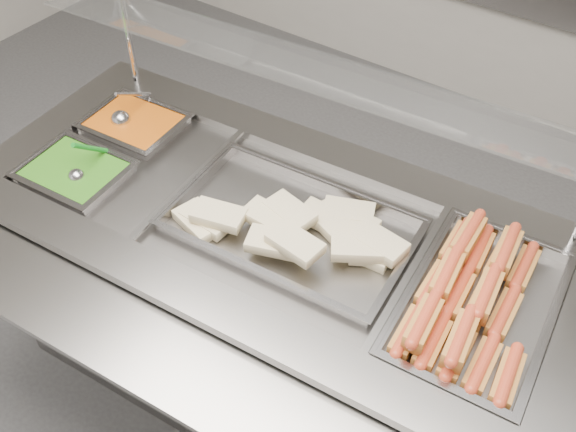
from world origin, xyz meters
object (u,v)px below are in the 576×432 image
Objects in this scene: steam_counter at (275,308)px; pan_wraps at (291,229)px; pan_hotdogs at (477,312)px; sneeze_guard at (313,72)px; serving_spoon at (79,172)px; ladle at (122,118)px.

pan_wraps is (0.06, 0.00, 0.42)m from steam_counter.
steam_counter is 0.74m from pan_hotdogs.
sneeze_guard is (-0.02, 0.22, 0.81)m from steam_counter.
pan_wraps is (0.08, -0.21, -0.39)m from sneeze_guard.
serving_spoon reaches higher than pan_wraps.
ladle is (-0.75, 0.07, 0.03)m from pan_wraps.
sneeze_guard is at bearing 11.95° from ladle.
pan_wraps is at bearing -5.31° from ladle.
ladle is 1.13× the size of serving_spoon.
serving_spoon is at bearing -161.67° from steam_counter.
steam_counter is 11.22× the size of serving_spoon.
ladle is at bearing 173.84° from steam_counter.
ladle reaches higher than pan_hotdogs.
pan_wraps reaches higher than steam_counter.
pan_hotdogs is at bearing -1.06° from ladle.
steam_counter is 9.92× the size of ladle.
steam_counter is at bearing -85.36° from sneeze_guard.
serving_spoon reaches higher than pan_hotdogs.
pan_hotdogs is 1.31m from ladle.
sneeze_guard is 2.35× the size of pan_wraps.
pan_hotdogs is 0.81× the size of pan_wraps.
steam_counter is 3.37× the size of pan_hotdogs.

